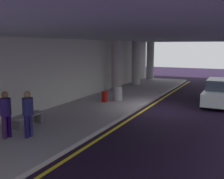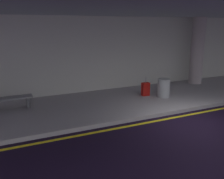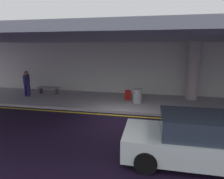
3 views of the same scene
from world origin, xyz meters
name	(u,v)px [view 2 (image 2 of 3)]	position (x,y,z in m)	size (l,w,h in m)	color
ground_plane	(196,122)	(0.00, 0.00, 0.00)	(60.00, 60.00, 0.00)	black
sidewalk	(148,98)	(0.00, 3.10, 0.07)	(26.00, 4.20, 0.15)	#9A959B
lane_stripe_yellow	(182,116)	(0.00, 0.71, 0.00)	(26.00, 0.14, 0.01)	yellow
support_column_far_left	(197,51)	(4.00, 4.41, 1.97)	(0.72, 0.72, 3.65)	#9C8E95
ceiling_overhang	(158,11)	(0.00, 2.60, 3.95)	(28.00, 13.20, 0.30)	#8C96A0
terminal_back_wall	(126,54)	(0.00, 5.35, 1.90)	(26.00, 0.30, 3.80)	#B4B3AE
suitcase_upright_primary	(146,89)	(-0.01, 3.33, 0.46)	(0.36, 0.22, 0.90)	#99110D
bench_metal	(11,100)	(-5.87, 3.90, 0.50)	(1.60, 0.50, 0.48)	slate
trash_bin_steel	(164,88)	(0.62, 2.79, 0.57)	(0.56, 0.56, 0.85)	gray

